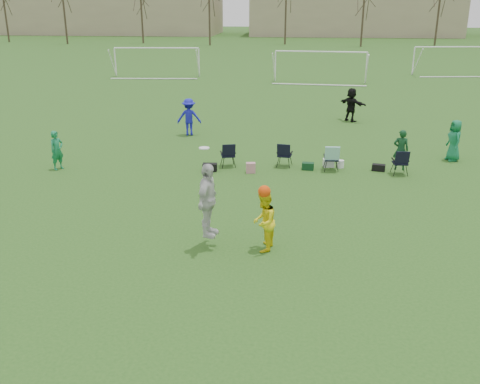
# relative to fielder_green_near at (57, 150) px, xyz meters

# --- Properties ---
(ground) EXTENTS (260.00, 260.00, 0.00)m
(ground) POSITION_rel_fielder_green_near_xyz_m (6.92, -6.75, -0.77)
(ground) COLOR #235019
(ground) RESTS_ON ground
(fielder_green_near) EXTENTS (0.60, 0.67, 1.53)m
(fielder_green_near) POSITION_rel_fielder_green_near_xyz_m (0.00, 0.00, 0.00)
(fielder_green_near) COLOR #157948
(fielder_green_near) RESTS_ON ground
(fielder_blue) EXTENTS (1.24, 0.83, 1.79)m
(fielder_blue) POSITION_rel_fielder_green_near_xyz_m (3.99, 6.15, 0.13)
(fielder_blue) COLOR #1718B0
(fielder_blue) RESTS_ON ground
(fielder_green_far) EXTENTS (0.69, 0.92, 1.70)m
(fielder_green_far) POSITION_rel_fielder_green_near_xyz_m (15.69, 2.96, 0.08)
(fielder_green_far) COLOR #136F45
(fielder_green_far) RESTS_ON ground
(fielder_black) EXTENTS (1.58, 1.56, 1.82)m
(fielder_black) POSITION_rel_fielder_green_near_xyz_m (12.14, 10.26, 0.14)
(fielder_black) COLOR black
(fielder_black) RESTS_ON ground
(center_contest) EXTENTS (2.16, 1.23, 2.78)m
(center_contest) POSITION_rel_fielder_green_near_xyz_m (7.63, -6.35, 0.37)
(center_contest) COLOR silver
(center_contest) RESTS_ON ground
(sideline_setup) EXTENTS (7.85, 1.51, 1.71)m
(sideline_setup) POSITION_rel_fielder_green_near_xyz_m (10.32, 1.02, -0.24)
(sideline_setup) COLOR #103C1D
(sideline_setup) RESTS_ON ground
(goal_left) EXTENTS (7.39, 0.76, 2.46)m
(goal_left) POSITION_rel_fielder_green_near_xyz_m (-3.08, 27.25, 1.16)
(goal_left) COLOR white
(goal_left) RESTS_ON ground
(goal_mid) EXTENTS (7.40, 0.63, 2.46)m
(goal_mid) POSITION_rel_fielder_green_near_xyz_m (10.92, 25.25, 1.16)
(goal_mid) COLOR white
(goal_mid) RESTS_ON ground
(goal_right) EXTENTS (7.35, 1.14, 2.46)m
(goal_right) POSITION_rel_fielder_green_near_xyz_m (22.92, 31.25, 1.16)
(goal_right) COLOR white
(goal_right) RESTS_ON ground
(tree_line) EXTENTS (110.28, 3.28, 11.40)m
(tree_line) POSITION_rel_fielder_green_near_xyz_m (7.16, 63.10, 4.32)
(tree_line) COLOR #382B21
(tree_line) RESTS_ON ground
(building_row) EXTENTS (126.00, 16.00, 13.00)m
(building_row) POSITION_rel_fielder_green_near_xyz_m (13.65, 89.25, 5.22)
(building_row) COLOR tan
(building_row) RESTS_ON ground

